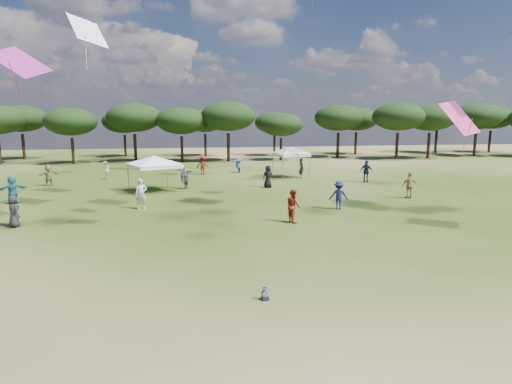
% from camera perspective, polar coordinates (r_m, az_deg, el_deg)
% --- Properties ---
extents(ground, '(140.00, 140.00, 0.00)m').
position_cam_1_polar(ground, '(11.84, 4.87, -17.68)').
color(ground, '#344915').
rests_on(ground, ground).
extents(tree_line, '(108.78, 17.63, 7.77)m').
position_cam_1_polar(tree_line, '(57.77, -4.96, 9.77)').
color(tree_line, black).
rests_on(tree_line, ground).
extents(tent_left, '(6.14, 6.14, 2.97)m').
position_cam_1_polar(tent_left, '(32.84, -13.39, 4.49)').
color(tent_left, gray).
rests_on(tent_left, ground).
extents(tent_right, '(5.56, 5.56, 3.17)m').
position_cam_1_polar(tent_right, '(39.60, 4.71, 5.87)').
color(tent_right, gray).
rests_on(tent_right, ground).
extents(toddler, '(0.30, 0.33, 0.45)m').
position_cam_1_polar(toddler, '(13.34, 1.28, -13.40)').
color(toddler, '#151B30').
rests_on(toddler, ground).
extents(festival_crowd, '(27.82, 22.72, 1.93)m').
position_cam_1_polar(festival_crowd, '(33.45, -7.47, 1.90)').
color(festival_crowd, beige).
rests_on(festival_crowd, ground).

